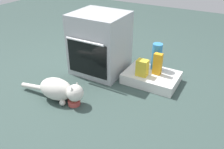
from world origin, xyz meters
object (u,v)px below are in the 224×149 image
object	(u,v)px
cat	(60,90)
snack_bag	(142,68)
oven	(100,44)
water_bottle	(157,56)
food_bowl	(74,102)
juice_carton	(158,64)
pantry_cabinet	(151,77)

from	to	relation	value
cat	snack_bag	distance (m)	0.89
oven	water_bottle	xyz separation A→B (m)	(0.63, 0.18, -0.09)
food_bowl	snack_bag	size ratio (longest dim) A/B	0.67
oven	juice_carton	bearing A→B (deg)	5.43
oven	pantry_cabinet	bearing A→B (deg)	4.56
oven	food_bowl	xyz separation A→B (m)	(0.15, -0.71, -0.32)
oven	food_bowl	bearing A→B (deg)	-78.37
food_bowl	cat	world-z (taller)	cat
cat	juice_carton	size ratio (longest dim) A/B	3.12
juice_carton	snack_bag	bearing A→B (deg)	-139.84
oven	cat	bearing A→B (deg)	-90.90
cat	juice_carton	xyz separation A→B (m)	(0.70, 0.79, 0.11)
pantry_cabinet	juice_carton	bearing A→B (deg)	16.09
food_bowl	water_bottle	distance (m)	1.04
pantry_cabinet	snack_bag	xyz separation A→B (m)	(-0.08, -0.10, 0.15)
juice_carton	oven	bearing A→B (deg)	-174.57
water_bottle	cat	bearing A→B (deg)	-125.50
snack_bag	cat	bearing A→B (deg)	-129.95
water_bottle	oven	bearing A→B (deg)	-164.21
oven	water_bottle	distance (m)	0.66
oven	cat	size ratio (longest dim) A/B	0.94
oven	water_bottle	size ratio (longest dim) A/B	2.35
food_bowl	juice_carton	bearing A→B (deg)	55.15
food_bowl	cat	size ratio (longest dim) A/B	0.16
oven	cat	distance (m)	0.76
food_bowl	cat	bearing A→B (deg)	-175.64
pantry_cabinet	cat	size ratio (longest dim) A/B	0.78
food_bowl	pantry_cabinet	bearing A→B (deg)	57.23
food_bowl	oven	bearing A→B (deg)	101.63
food_bowl	juice_carton	size ratio (longest dim) A/B	0.50
juice_carton	snack_bag	distance (m)	0.17
food_bowl	snack_bag	xyz separation A→B (m)	(0.41, 0.67, 0.17)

